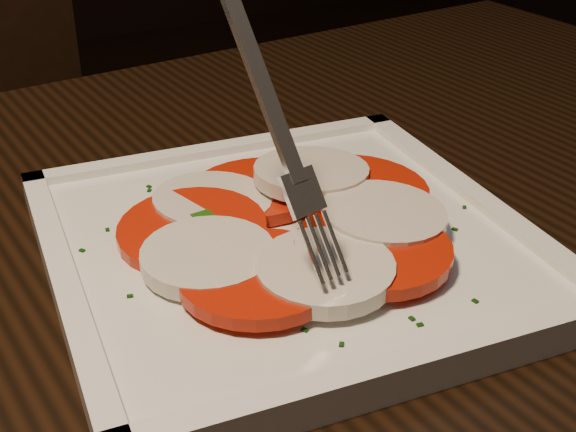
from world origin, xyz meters
TOP-DOWN VIEW (x-y plane):
  - table at (-0.19, 0.00)m, footprint 1.24×0.87m
  - plate at (-0.16, 0.00)m, footprint 0.32×0.32m
  - caprese_salad at (-0.16, 0.00)m, footprint 0.24×0.23m
  - fork at (-0.19, -0.01)m, footprint 0.06×0.12m

SIDE VIEW (x-z plane):
  - table at x=-0.19m, z-range 0.28..1.03m
  - plate at x=-0.16m, z-range 0.75..0.76m
  - caprese_salad at x=-0.16m, z-range 0.76..0.79m
  - fork at x=-0.19m, z-range 0.79..0.95m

